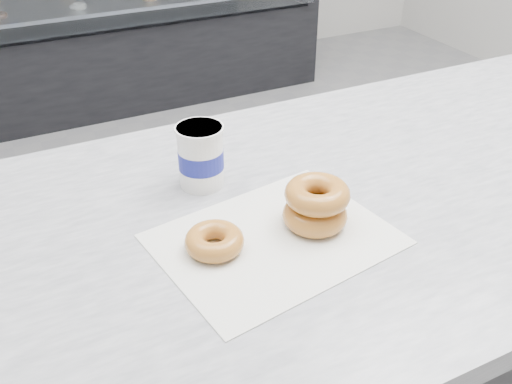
% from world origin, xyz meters
% --- Properties ---
extents(ground, '(5.00, 5.00, 0.00)m').
position_xyz_m(ground, '(0.00, 0.00, 0.00)').
color(ground, gray).
rests_on(ground, ground).
extents(counter, '(3.06, 0.76, 0.90)m').
position_xyz_m(counter, '(0.00, -0.60, 0.45)').
color(counter, '#333335').
rests_on(counter, ground).
extents(display_case, '(2.40, 0.74, 1.25)m').
position_xyz_m(display_case, '(0.00, 2.12, 0.49)').
color(display_case, black).
rests_on(display_case, ground).
extents(wax_paper, '(0.38, 0.31, 0.00)m').
position_xyz_m(wax_paper, '(-0.39, -0.66, 0.90)').
color(wax_paper, silver).
rests_on(wax_paper, counter).
extents(donut_single, '(0.11, 0.11, 0.03)m').
position_xyz_m(donut_single, '(-0.48, -0.65, 0.92)').
color(donut_single, '#BD7734').
rests_on(donut_single, wax_paper).
extents(donut_stack, '(0.12, 0.12, 0.07)m').
position_xyz_m(donut_stack, '(-0.31, -0.66, 0.94)').
color(donut_stack, '#BD7734').
rests_on(donut_stack, wax_paper).
extents(coffee_cup, '(0.08, 0.08, 0.11)m').
position_xyz_m(coffee_cup, '(-0.43, -0.47, 0.96)').
color(coffee_cup, white).
rests_on(coffee_cup, counter).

